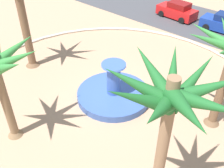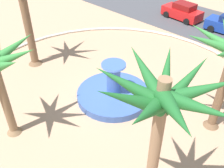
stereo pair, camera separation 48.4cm
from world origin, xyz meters
name	(u,v)px [view 2 (the right image)]	position (x,y,z in m)	size (l,w,h in m)	color
ground_plane	(111,96)	(0.00, 0.00, 0.00)	(80.00, 80.00, 0.00)	tan
plaza_curb	(111,95)	(0.00, 0.00, 0.10)	(20.32, 20.32, 0.20)	silver
street_asphalt	(218,28)	(0.00, 14.56, 0.01)	(48.00, 8.00, 0.03)	#424247
fountain	(113,93)	(0.19, -0.01, 0.34)	(4.56, 4.56, 2.51)	#38569E
palm_tree_far_side	(161,108)	(6.04, -4.04, 5.34)	(4.33, 4.22, 6.65)	#8E6B4C
parked_car_leftmost	(182,12)	(-3.67, 13.96, 0.78)	(4.11, 2.13, 1.67)	red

